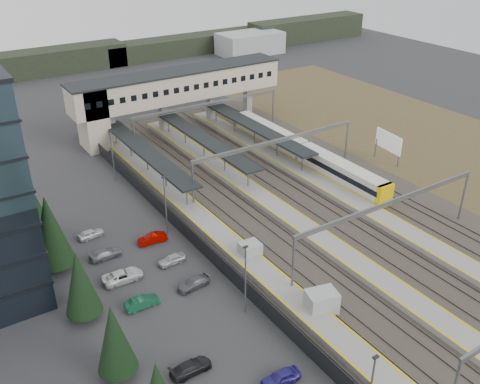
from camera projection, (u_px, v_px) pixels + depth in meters
ground at (264, 251)px, 64.57m from camera, size 220.00×220.00×0.00m
conifer_row at (93, 301)px, 48.87m from camera, size 4.42×49.82×9.50m
car_park at (198, 335)px, 51.00m from camera, size 10.53×44.36×1.27m
lampposts at (200, 236)px, 59.63m from camera, size 0.50×53.25×8.07m
fence at (197, 241)px, 64.70m from camera, size 0.08×90.00×2.00m
relay_cabin_near at (321, 303)px, 54.11m from camera, size 3.56×2.96×2.59m
relay_cabin_far at (250, 251)px, 62.69m from camera, size 2.42×2.03×2.17m
rail_corridor at (299, 211)px, 72.64m from camera, size 34.00×90.00×0.92m
canopies at (204, 139)px, 86.17m from camera, size 23.10×30.00×3.28m
footbridge at (165, 91)px, 95.78m from camera, size 40.40×6.40×11.20m
gantries at (327, 174)px, 69.78m from camera, size 28.40×62.28×7.17m
train at (304, 153)px, 86.16m from camera, size 2.61×36.19×3.28m
billboard at (388, 142)px, 86.08m from camera, size 0.85×5.96×5.09m
scrub_east at (465, 155)px, 89.92m from camera, size 34.00×120.00×0.06m
treeline_far at (138, 52)px, 143.20m from camera, size 170.00×19.00×7.00m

